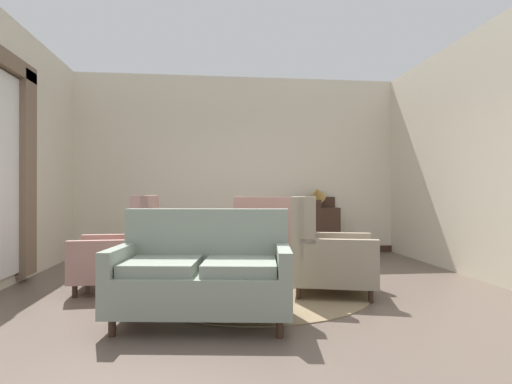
# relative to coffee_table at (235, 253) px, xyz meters

# --- Properties ---
(ground) EXTENTS (8.80, 8.80, 0.00)m
(ground) POSITION_rel_coffee_table_xyz_m (0.24, -0.38, -0.43)
(ground) COLOR brown
(wall_back) EXTENTS (6.14, 0.08, 3.30)m
(wall_back) POSITION_rel_coffee_table_xyz_m (0.24, 2.76, 1.22)
(wall_back) COLOR beige
(wall_back) RESTS_ON ground
(wall_left) EXTENTS (0.08, 4.40, 3.30)m
(wall_left) POSITION_rel_coffee_table_xyz_m (-2.75, 0.56, 1.22)
(wall_left) COLOR beige
(wall_left) RESTS_ON ground
(wall_right) EXTENTS (0.08, 4.40, 3.30)m
(wall_right) POSITION_rel_coffee_table_xyz_m (3.23, 0.56, 1.22)
(wall_right) COLOR beige
(wall_right) RESTS_ON ground
(baseboard_back) EXTENTS (5.98, 0.03, 0.12)m
(baseboard_back) POSITION_rel_coffee_table_xyz_m (0.24, 2.71, -0.37)
(baseboard_back) COLOR #382319
(baseboard_back) RESTS_ON ground
(area_rug) EXTENTS (2.60, 2.60, 0.01)m
(area_rug) POSITION_rel_coffee_table_xyz_m (0.24, -0.08, -0.42)
(area_rug) COLOR #847051
(area_rug) RESTS_ON ground
(coffee_table) EXTENTS (0.84, 0.84, 0.53)m
(coffee_table) POSITION_rel_coffee_table_xyz_m (0.00, 0.00, 0.00)
(coffee_table) COLOR #382319
(coffee_table) RESTS_ON ground
(porcelain_vase) EXTENTS (0.17, 0.17, 0.34)m
(porcelain_vase) POSITION_rel_coffee_table_xyz_m (-0.05, -0.04, 0.26)
(porcelain_vase) COLOR #384C93
(porcelain_vase) RESTS_ON coffee_table
(settee) EXTENTS (1.61, 0.98, 0.98)m
(settee) POSITION_rel_coffee_table_xyz_m (-0.35, -1.17, -0.01)
(settee) COLOR gray
(settee) RESTS_ON ground
(armchair_far_left) EXTENTS (1.08, 1.01, 1.09)m
(armchair_far_left) POSITION_rel_coffee_table_xyz_m (1.00, -0.30, 0.02)
(armchair_far_left) COLOR gray
(armchair_far_left) RESTS_ON ground
(armchair_foreground_right) EXTENTS (1.05, 1.07, 1.08)m
(armchair_foreground_right) POSITION_rel_coffee_table_xyz_m (0.53, 0.93, 0.02)
(armchair_foreground_right) COLOR tan
(armchair_foreground_right) RESTS_ON ground
(armchair_beside_settee) EXTENTS (0.95, 0.77, 1.10)m
(armchair_beside_settee) POSITION_rel_coffee_table_xyz_m (-1.28, 0.12, 0.02)
(armchair_beside_settee) COLOR tan
(armchair_beside_settee) RESTS_ON ground
(sideboard) EXTENTS (0.93, 0.37, 1.06)m
(sideboard) POSITION_rel_coffee_table_xyz_m (1.57, 2.47, 0.06)
(sideboard) COLOR #382319
(sideboard) RESTS_ON ground
(gramophone) EXTENTS (0.39, 0.45, 0.45)m
(gramophone) POSITION_rel_coffee_table_xyz_m (1.61, 2.39, 0.65)
(gramophone) COLOR #382319
(gramophone) RESTS_ON sideboard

